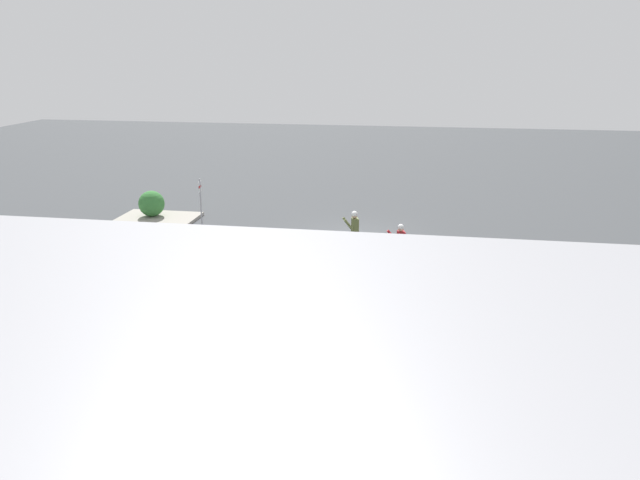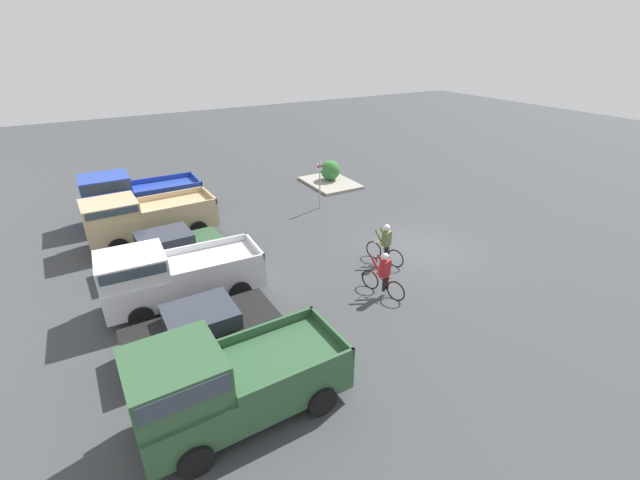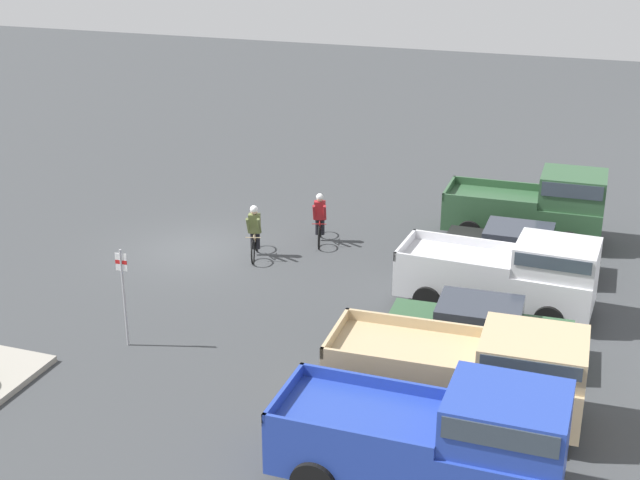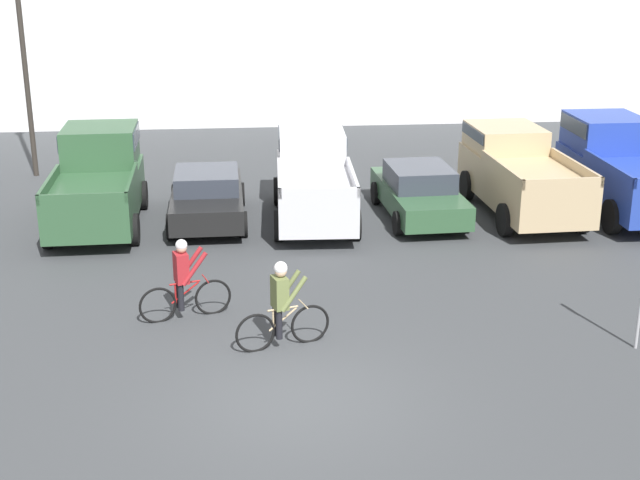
# 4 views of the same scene
# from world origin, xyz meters

# --- Properties ---
(ground_plane) EXTENTS (80.00, 80.00, 0.00)m
(ground_plane) POSITION_xyz_m (0.00, 0.00, 0.00)
(ground_plane) COLOR #383A3D
(warehouse_building) EXTENTS (51.43, 11.19, 6.72)m
(warehouse_building) POSITION_xyz_m (0.00, 27.60, 3.36)
(warehouse_building) COLOR silver
(warehouse_building) RESTS_ON ground_plane
(pickup_truck_0) EXTENTS (2.37, 5.01, 2.34)m
(pickup_truck_0) POSITION_xyz_m (-4.53, 10.07, 1.19)
(pickup_truck_0) COLOR #2D5133
(pickup_truck_0) RESTS_ON ground_plane
(sedan_0) EXTENTS (2.04, 4.35, 1.37)m
(sedan_0) POSITION_xyz_m (-1.72, 9.81, 0.70)
(sedan_0) COLOR black
(sedan_0) RESTS_ON ground_plane
(pickup_truck_1) EXTENTS (2.30, 5.24, 2.13)m
(pickup_truck_1) POSITION_xyz_m (1.10, 9.99, 1.10)
(pickup_truck_1) COLOR silver
(pickup_truck_1) RESTS_ON ground_plane
(sedan_1) EXTENTS (2.08, 4.50, 1.41)m
(sedan_1) POSITION_xyz_m (3.88, 9.64, 0.70)
(sedan_1) COLOR #2D5133
(sedan_1) RESTS_ON ground_plane
(pickup_truck_2) EXTENTS (2.40, 5.42, 2.12)m
(pickup_truck_2) POSITION_xyz_m (6.67, 9.94, 1.11)
(pickup_truck_2) COLOR tan
(pickup_truck_2) RESTS_ON ground_plane
(pickup_truck_3) EXTENTS (2.27, 5.34, 2.38)m
(pickup_truck_3) POSITION_xyz_m (9.48, 9.93, 1.23)
(pickup_truck_3) COLOR #233D9E
(pickup_truck_3) RESTS_ON ground_plane
(cyclist_0) EXTENTS (1.76, 0.63, 1.68)m
(cyclist_0) POSITION_xyz_m (-0.19, 2.00, 0.83)
(cyclist_0) COLOR black
(cyclist_0) RESTS_ON ground_plane
(cyclist_1) EXTENTS (1.79, 0.64, 1.66)m
(cyclist_1) POSITION_xyz_m (-2.02, 3.49, 0.81)
(cyclist_1) COLOR black
(cyclist_1) RESTS_ON ground_plane
(lamppost) EXTENTS (0.36, 0.36, 8.21)m
(lamppost) POSITION_xyz_m (-7.24, 15.14, 4.72)
(lamppost) COLOR #2D2823
(lamppost) RESTS_ON ground_plane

